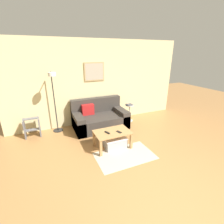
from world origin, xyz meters
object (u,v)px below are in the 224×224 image
object	(u,v)px
coffee_table	(112,135)
cell_phone	(119,132)
storage_bin	(114,142)
book_stack	(129,105)
floor_lamp	(54,96)
couch	(99,118)
remote_control	(107,133)
side_table	(129,111)
step_stool	(32,127)

from	to	relation	value
coffee_table	cell_phone	bearing A→B (deg)	-30.67
storage_bin	book_stack	xyz separation A→B (m)	(1.10, 1.22, 0.45)
book_stack	cell_phone	world-z (taller)	book_stack
storage_bin	floor_lamp	world-z (taller)	floor_lamp
couch	remote_control	distance (m)	1.24
coffee_table	cell_phone	xyz separation A→B (m)	(0.13, -0.08, 0.08)
side_table	cell_phone	world-z (taller)	side_table
coffee_table	side_table	bearing A→B (deg)	46.67
remote_control	cell_phone	world-z (taller)	remote_control
book_stack	remote_control	xyz separation A→B (m)	(-1.29, -1.24, -0.15)
cell_phone	step_stool	bearing A→B (deg)	122.55
remote_control	side_table	bearing A→B (deg)	22.08
couch	floor_lamp	world-z (taller)	floor_lamp
storage_bin	floor_lamp	bearing A→B (deg)	132.52
storage_bin	couch	bearing A→B (deg)	87.72
coffee_table	book_stack	xyz separation A→B (m)	(1.15, 1.23, 0.24)
step_stool	floor_lamp	bearing A→B (deg)	-8.08
book_stack	remote_control	distance (m)	1.79
side_table	step_stool	distance (m)	2.94
storage_bin	book_stack	distance (m)	1.70
side_table	coffee_table	bearing A→B (deg)	-133.33
remote_control	step_stool	size ratio (longest dim) A/B	0.29
floor_lamp	couch	bearing A→B (deg)	-3.64
book_stack	remote_control	world-z (taller)	book_stack
floor_lamp	remote_control	xyz separation A→B (m)	(0.98, -1.28, -0.68)
cell_phone	coffee_table	bearing A→B (deg)	129.19
side_table	cell_phone	xyz separation A→B (m)	(-1.03, -1.32, 0.08)
coffee_table	floor_lamp	xyz separation A→B (m)	(-1.11, 1.28, 0.77)
remote_control	storage_bin	bearing A→B (deg)	-17.68
step_stool	coffee_table	bearing A→B (deg)	-37.78
coffee_table	side_table	distance (m)	1.70
book_stack	remote_control	size ratio (longest dim) A/B	1.55
remote_control	coffee_table	bearing A→B (deg)	-18.61
couch	cell_phone	xyz separation A→B (m)	(0.03, -1.28, 0.13)
storage_bin	side_table	size ratio (longest dim) A/B	0.96
coffee_table	floor_lamp	size ratio (longest dim) A/B	0.49
couch	storage_bin	bearing A→B (deg)	-92.28
coffee_table	book_stack	bearing A→B (deg)	46.89
cell_phone	step_stool	world-z (taller)	step_stool
coffee_table	storage_bin	size ratio (longest dim) A/B	1.57
couch	side_table	world-z (taller)	couch
couch	storage_bin	world-z (taller)	couch
book_stack	step_stool	size ratio (longest dim) A/B	0.46
remote_control	step_stool	xyz separation A→B (m)	(-1.63, 1.38, -0.15)
couch	remote_control	size ratio (longest dim) A/B	10.49
couch	side_table	distance (m)	1.07
coffee_table	book_stack	world-z (taller)	book_stack
book_stack	cell_phone	size ratio (longest dim) A/B	1.66
coffee_table	storage_bin	bearing A→B (deg)	6.26
storage_bin	step_stool	bearing A→B (deg)	143.18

